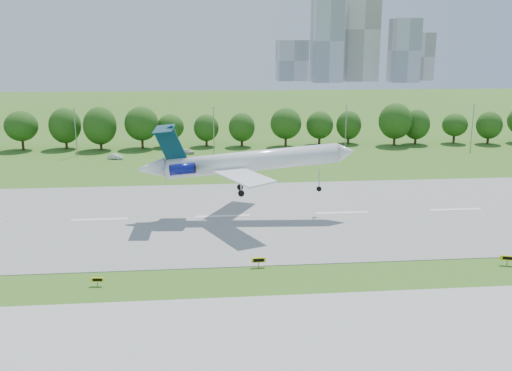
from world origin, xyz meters
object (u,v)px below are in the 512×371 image
at_px(taxi_sign_left, 97,280).
at_px(service_vehicle_a, 115,157).
at_px(airliner, 241,161).

distance_m(taxi_sign_left, service_vehicle_a, 79.01).
height_order(airliner, service_vehicle_a, airliner).
xyz_separation_m(airliner, service_vehicle_a, (-27.72, 51.79, -8.62)).
bearing_deg(service_vehicle_a, taxi_sign_left, -155.43).
relative_size(airliner, service_vehicle_a, 9.39).
bearing_deg(airliner, taxi_sign_left, -123.76).
relative_size(airliner, taxi_sign_left, 23.91).
bearing_deg(taxi_sign_left, airliner, 61.27).
bearing_deg(airliner, service_vehicle_a, 119.60).
distance_m(airliner, taxi_sign_left, 33.78).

